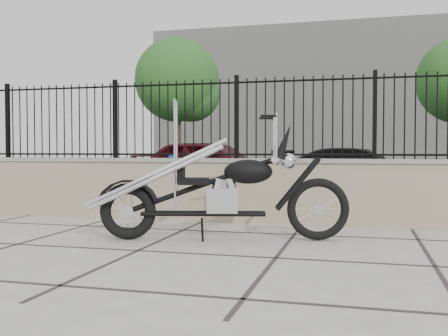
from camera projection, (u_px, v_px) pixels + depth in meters
name	position (u px, v px, depth m)	size (l,w,h in m)	color
ground_plane	(276.00, 258.00, 5.26)	(90.00, 90.00, 0.00)	#99968E
parking_lot	(336.00, 183.00, 17.34)	(30.00, 30.00, 0.00)	black
retaining_wall	(303.00, 191.00, 7.66)	(14.00, 0.36, 0.96)	gray
iron_fence	(303.00, 118.00, 7.62)	(14.00, 0.08, 1.20)	black
background_building	(348.00, 100.00, 30.73)	(22.00, 6.00, 8.00)	beige
chopper_motorcycle	(218.00, 169.00, 6.29)	(2.87, 0.51, 1.72)	black
car_red	(211.00, 167.00, 12.50)	(1.60, 3.99, 1.36)	#400910
car_black	(360.00, 172.00, 12.13)	(1.59, 3.92, 1.14)	black
bollard_a	(171.00, 180.00, 10.56)	(0.12, 0.12, 0.98)	blue
bollard_b	(433.00, 185.00, 9.12)	(0.11, 0.11, 0.93)	blue
tree_left	(177.00, 76.00, 22.30)	(3.58, 3.58, 6.05)	#382619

